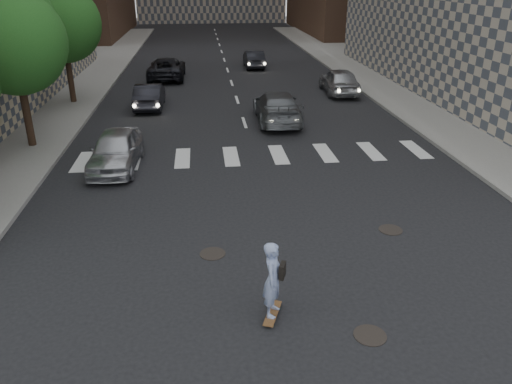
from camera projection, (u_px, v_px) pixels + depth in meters
ground at (293, 274)px, 12.65m from camera, size 160.00×160.00×0.00m
sidewalk_right at (459, 89)px, 32.26m from camera, size 13.00×80.00×0.15m
tree_b at (15, 37)px, 19.96m from camera, size 4.20×4.20×6.60m
tree_c at (63, 20)px, 27.23m from camera, size 4.20×4.20×6.60m
manhole_a at (370, 335)px, 10.49m from camera, size 0.70×0.70×0.02m
manhole_b at (213, 254)px, 13.54m from camera, size 0.70×0.70×0.02m
manhole_c at (391, 230)px, 14.80m from camera, size 0.70×0.70×0.02m
skateboarder at (273, 279)px, 10.69m from camera, size 0.62×0.96×1.86m
silver_sedan at (116, 150)px, 19.25m from camera, size 1.91×4.35×1.46m
traffic_car_a at (150, 96)px, 27.93m from camera, size 1.50×4.18×1.37m
traffic_car_b at (277, 107)px, 25.24m from camera, size 2.25×5.29×1.52m
traffic_car_c at (167, 68)px, 35.55m from camera, size 2.55×5.39×1.49m
traffic_car_d at (339, 81)px, 31.17m from camera, size 2.05×4.75×1.60m
traffic_car_e at (254, 59)px, 39.83m from camera, size 1.46×4.10×1.35m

